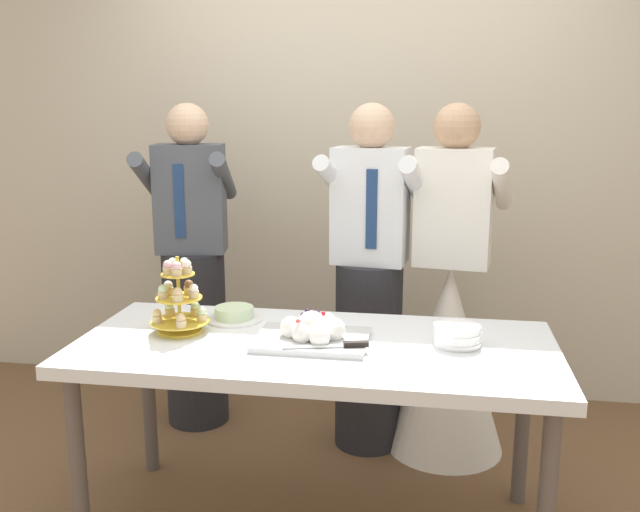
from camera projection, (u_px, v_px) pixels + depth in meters
The scene contains 9 objects.
rear_wall at pixel (359, 141), 3.88m from camera, with size 5.20×0.10×2.90m, color beige.
dessert_table at pixel (315, 361), 2.61m from camera, with size 1.80×0.80×0.78m.
cupcake_stand at pixel (179, 301), 2.68m from camera, with size 0.23×0.23×0.31m.
main_cake_tray at pixel (313, 333), 2.58m from camera, with size 0.43×0.31×0.13m.
plate_stack at pixel (457, 335), 2.55m from camera, with size 0.18×0.18×0.08m.
round_cake at pixel (234, 314), 2.86m from camera, with size 0.24×0.24×0.06m.
person_groom at pixel (369, 298), 3.29m from camera, with size 0.52×0.54×1.66m.
person_bride at pixel (448, 334), 3.28m from camera, with size 0.56×0.56×1.66m.
person_guest at pixel (194, 284), 3.54m from camera, with size 0.53×0.56×1.66m.
Camera 1 is at (0.42, -2.43, 1.65)m, focal length 38.72 mm.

